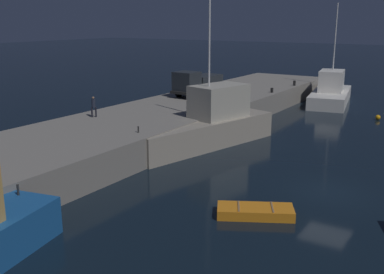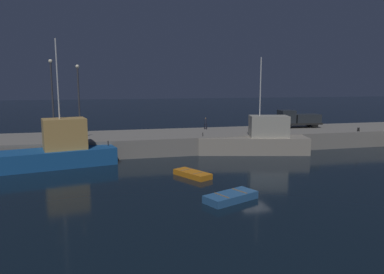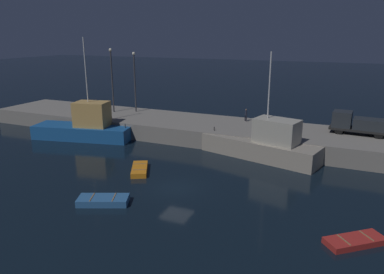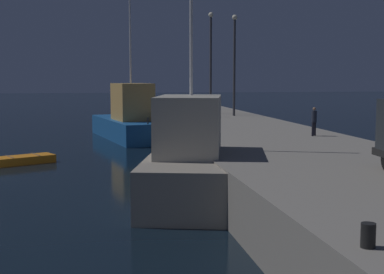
{
  "view_description": "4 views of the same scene",
  "coord_description": "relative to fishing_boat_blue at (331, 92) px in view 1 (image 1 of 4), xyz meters",
  "views": [
    {
      "loc": [
        -23.85,
        -6.32,
        9.22
      ],
      "look_at": [
        1.25,
        9.67,
        1.56
      ],
      "focal_mm": 42.86,
      "sensor_mm": 36.0,
      "label": 1
    },
    {
      "loc": [
        -12.42,
        -28.01,
        8.2
      ],
      "look_at": [
        -2.72,
        11.26,
        2.13
      ],
      "focal_mm": 33.88,
      "sensor_mm": 36.0,
      "label": 2
    },
    {
      "loc": [
        12.79,
        -25.7,
        12.67
      ],
      "look_at": [
        -2.34,
        8.65,
        2.05
      ],
      "focal_mm": 34.0,
      "sensor_mm": 36.0,
      "label": 3
    },
    {
      "loc": [
        28.47,
        6.73,
        5.18
      ],
      "look_at": [
        0.62,
        11.55,
        2.06
      ],
      "focal_mm": 50.16,
      "sensor_mm": 36.0,
      "label": 4
    }
  ],
  "objects": [
    {
      "name": "bollard_central",
      "position": [
        -8.43,
        3.59,
        1.04
      ],
      "size": [
        0.28,
        0.28,
        0.47
      ],
      "primitive_type": "cylinder",
      "color": "black",
      "rests_on": "pier_quay"
    },
    {
      "name": "utility_truck",
      "position": [
        -14.0,
        9.09,
        2.03
      ],
      "size": [
        6.28,
        2.5,
        2.44
      ],
      "color": "black",
      "rests_on": "pier_quay"
    },
    {
      "name": "dinghy_orange_near",
      "position": [
        -32.81,
        -5.93,
        -0.98
      ],
      "size": [
        2.97,
        3.89,
        0.52
      ],
      "color": "orange",
      "rests_on": "ground"
    },
    {
      "name": "ground_plane",
      "position": [
        -27.86,
        -8.04,
        -1.22
      ],
      "size": [
        320.0,
        320.0,
        0.0
      ],
      "primitive_type": "plane",
      "color": "black"
    },
    {
      "name": "fishing_boat_blue",
      "position": [
        0.0,
        0.0,
        0.0
      ],
      "size": [
        11.81,
        5.79,
        10.97
      ],
      "color": "silver",
      "rests_on": "ground"
    },
    {
      "name": "fishing_boat_white",
      "position": [
        -22.92,
        2.75,
        0.32
      ],
      "size": [
        13.1,
        6.34,
        11.08
      ],
      "color": "gray",
      "rests_on": "ground"
    },
    {
      "name": "mooring_buoy_mid",
      "position": [
        -6.5,
        -6.44,
        -0.98
      ],
      "size": [
        0.48,
        0.48,
        0.48
      ],
      "primitive_type": "sphere",
      "color": "orange",
      "rests_on": "ground"
    },
    {
      "name": "bollard_west",
      "position": [
        -2.44,
        3.43,
        1.08
      ],
      "size": [
        0.28,
        0.28,
        0.56
      ],
      "primitive_type": "cylinder",
      "color": "black",
      "rests_on": "pier_quay"
    },
    {
      "name": "pier_quay",
      "position": [
        -27.86,
        7.59,
        -0.21
      ],
      "size": [
        69.67,
        9.31,
        2.02
      ],
      "color": "gray",
      "rests_on": "ground"
    },
    {
      "name": "dockworker",
      "position": [
        -26.97,
        10.23,
        1.7
      ],
      "size": [
        0.41,
        0.41,
        1.58
      ],
      "color": "black",
      "rests_on": "pier_quay"
    }
  ]
}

